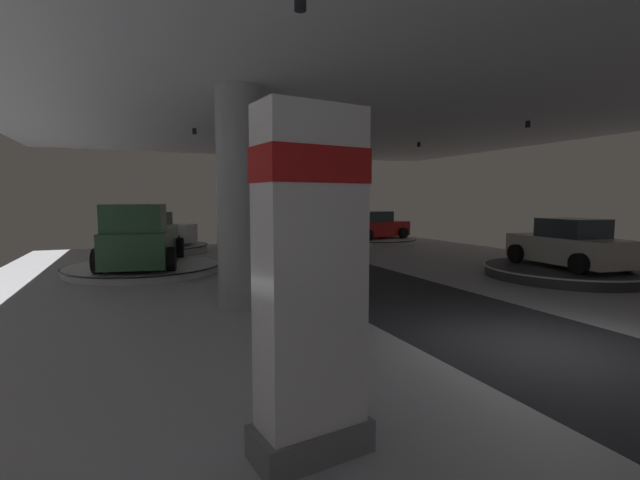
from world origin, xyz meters
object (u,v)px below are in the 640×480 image
pickup_truck_far_left (142,241)px  display_platform_deep_right (376,240)px  display_platform_deep_left (153,248)px  column_left (241,199)px  display_platform_mid_right (567,271)px  display_car_mid_right (569,245)px  display_car_deep_left (152,230)px  visitor_walking_near (324,259)px  display_platform_far_left (144,268)px  display_car_deep_right (375,226)px  brand_sign_pylon (310,279)px

pickup_truck_far_left → display_platform_deep_right: (13.86, 6.84, -1.05)m
display_platform_deep_right → display_platform_deep_left: bearing=179.2°
pickup_truck_far_left → column_left: bearing=-71.3°
display_platform_mid_right → display_platform_deep_right: bearing=90.0°
column_left → display_car_mid_right: (11.62, -0.10, -1.61)m
display_car_deep_left → pickup_truck_far_left: bearing=-94.9°
display_platform_mid_right → display_car_mid_right: 0.93m
pickup_truck_far_left → visitor_walking_near: size_ratio=3.51×
column_left → display_platform_far_left: 7.72m
column_left → display_platform_deep_right: size_ratio=1.09×
display_platform_deep_left → visitor_walking_near: (4.56, -12.13, 0.70)m
display_car_deep_right → column_left: bearing=-130.7°
display_car_mid_right → visitor_walking_near: display_car_mid_right is taller
column_left → visitor_walking_near: 3.79m
brand_sign_pylon → display_platform_far_left: brand_sign_pylon is taller
display_platform_deep_right → display_platform_far_left: bearing=-154.7°
display_platform_deep_left → brand_sign_pylon: bearing=-87.8°
display_platform_deep_left → display_car_mid_right: bearing=-46.1°
display_platform_far_left → display_platform_mid_right: display_platform_mid_right is taller
display_platform_far_left → display_car_mid_right: bearing=-27.0°
column_left → display_platform_mid_right: 11.90m
display_platform_far_left → display_car_deep_left: (0.55, 6.73, 0.98)m
display_platform_mid_right → display_car_deep_left: size_ratio=1.22×
pickup_truck_far_left → display_car_deep_right: 15.42m
display_platform_far_left → visitor_walking_near: 7.50m
display_platform_deep_right → display_platform_mid_right: (0.01, -13.53, 0.04)m
display_platform_mid_right → display_car_deep_left: 19.12m
display_car_deep_right → visitor_walking_near: display_car_deep_right is taller
brand_sign_pylon → display_car_deep_left: brand_sign_pylon is taller
display_platform_mid_right → visitor_walking_near: visitor_walking_near is taller
display_platform_far_left → pickup_truck_far_left: pickup_truck_far_left is taller
display_platform_deep_right → display_car_deep_left: bearing=179.1°
column_left → display_platform_far_left: (-2.19, 6.94, -2.59)m
display_car_deep_right → display_car_deep_left: 13.23m
display_platform_deep_left → visitor_walking_near: visitor_walking_near is taller
column_left → display_platform_deep_left: 13.98m
pickup_truck_far_left → brand_sign_pylon: bearing=-83.9°
display_car_deep_left → visitor_walking_near: 12.98m
column_left → display_car_deep_right: column_left is taller
display_platform_deep_right → pickup_truck_far_left: bearing=-153.7°
brand_sign_pylon → display_car_deep_left: 20.55m
display_platform_mid_right → column_left: bearing=179.6°
pickup_truck_far_left → display_platform_mid_right: 15.43m
display_platform_deep_right → column_left: bearing=-130.8°
pickup_truck_far_left → display_car_deep_right: size_ratio=1.25×
brand_sign_pylon → visitor_walking_near: size_ratio=2.32×
display_car_mid_right → display_platform_deep_left: display_car_mid_right is taller
display_car_mid_right → display_platform_mid_right: bearing=83.8°
display_platform_mid_right → display_platform_deep_left: (-13.23, 13.72, 0.00)m
display_platform_mid_right → display_car_deep_left: (-13.26, 13.74, 0.94)m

